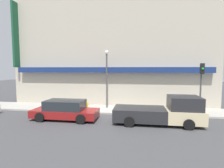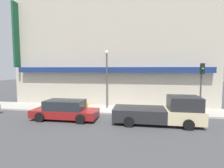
{
  "view_description": "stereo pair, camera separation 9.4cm",
  "coord_description": "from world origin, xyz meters",
  "px_view_note": "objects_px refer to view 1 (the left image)",
  "views": [
    {
      "loc": [
        2.69,
        -13.44,
        3.62
      ],
      "look_at": [
        0.47,
        1.16,
        2.33
      ],
      "focal_mm": 28.0,
      "sensor_mm": 36.0,
      "label": 1
    },
    {
      "loc": [
        2.78,
        -13.43,
        3.62
      ],
      "look_at": [
        0.47,
        1.16,
        2.33
      ],
      "focal_mm": 28.0,
      "sensor_mm": 36.0,
      "label": 2
    }
  ],
  "objects_px": {
    "pickup_truck": "(163,112)",
    "fire_hydrant": "(87,106)",
    "parked_car": "(65,110)",
    "street_lamp": "(107,72)",
    "traffic_light": "(201,80)"
  },
  "relations": [
    {
      "from": "pickup_truck",
      "to": "fire_hydrant",
      "type": "height_order",
      "value": "pickup_truck"
    },
    {
      "from": "pickup_truck",
      "to": "traffic_light",
      "type": "relative_size",
      "value": 1.46
    },
    {
      "from": "parked_car",
      "to": "fire_hydrant",
      "type": "relative_size",
      "value": 6.41
    },
    {
      "from": "pickup_truck",
      "to": "street_lamp",
      "type": "relative_size",
      "value": 1.11
    },
    {
      "from": "pickup_truck",
      "to": "traffic_light",
      "type": "bearing_deg",
      "value": 34.14
    },
    {
      "from": "pickup_truck",
      "to": "parked_car",
      "type": "height_order",
      "value": "pickup_truck"
    },
    {
      "from": "fire_hydrant",
      "to": "traffic_light",
      "type": "bearing_deg",
      "value": -1.09
    },
    {
      "from": "parked_car",
      "to": "street_lamp",
      "type": "bearing_deg",
      "value": 58.62
    },
    {
      "from": "pickup_truck",
      "to": "fire_hydrant",
      "type": "distance_m",
      "value": 6.32
    },
    {
      "from": "fire_hydrant",
      "to": "pickup_truck",
      "type": "bearing_deg",
      "value": -21.72
    },
    {
      "from": "street_lamp",
      "to": "fire_hydrant",
      "type": "bearing_deg",
      "value": -137.99
    },
    {
      "from": "fire_hydrant",
      "to": "street_lamp",
      "type": "xyz_separation_m",
      "value": [
        1.43,
        1.29,
        2.87
      ]
    },
    {
      "from": "parked_car",
      "to": "traffic_light",
      "type": "bearing_deg",
      "value": 14.2
    },
    {
      "from": "traffic_light",
      "to": "parked_car",
      "type": "bearing_deg",
      "value": -167.53
    },
    {
      "from": "parked_car",
      "to": "street_lamp",
      "type": "relative_size",
      "value": 0.92
    }
  ]
}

